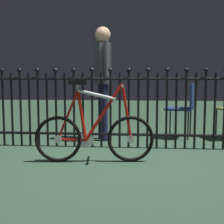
# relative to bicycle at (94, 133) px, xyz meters

# --- Properties ---
(ground_plane) EXTENTS (20.00, 20.00, 0.00)m
(ground_plane) POSITION_rel_bicycle_xyz_m (0.36, -0.00, -0.33)
(ground_plane) COLOR #2F4A35
(iron_fence) EXTENTS (4.60, 0.07, 1.13)m
(iron_fence) POSITION_rel_bicycle_xyz_m (0.29, 0.76, 0.25)
(iron_fence) COLOR black
(iron_fence) RESTS_ON ground
(bicycle) EXTENTS (1.35, 0.40, 0.93)m
(bicycle) POSITION_rel_bicycle_xyz_m (0.00, 0.00, 0.00)
(bicycle) COLOR black
(bicycle) RESTS_ON ground
(chair_navy) EXTENTS (0.51, 0.51, 0.87)m
(chair_navy) POSITION_rel_bicycle_xyz_m (1.22, 1.54, 0.20)
(chair_navy) COLOR black
(chair_navy) RESTS_ON ground
(person_visitor) EXTENTS (0.28, 0.45, 1.72)m
(person_visitor) POSITION_rel_bicycle_xyz_m (-0.05, 1.29, 0.71)
(person_visitor) COLOR #191E3F
(person_visitor) RESTS_ON ground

